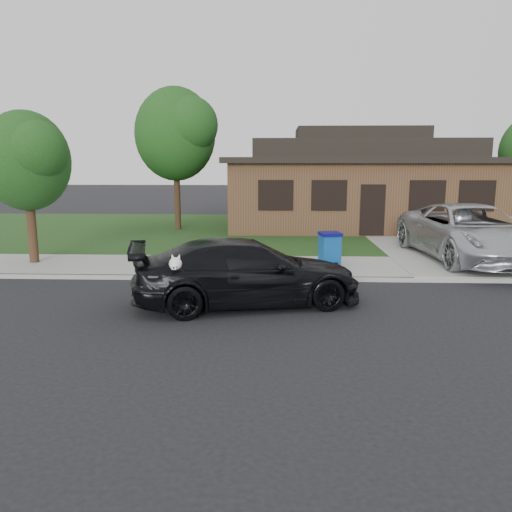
{
  "coord_description": "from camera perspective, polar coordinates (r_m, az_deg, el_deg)",
  "views": [
    {
      "loc": [
        0.0,
        -9.75,
        3.2
      ],
      "look_at": [
        -0.43,
        1.3,
        1.1
      ],
      "focal_mm": 35.0,
      "sensor_mm": 36.0,
      "label": 1
    }
  ],
  "objects": [
    {
      "name": "ground",
      "position": [
        10.26,
        2.15,
        -7.42
      ],
      "size": [
        120.0,
        120.0,
        0.0
      ],
      "primitive_type": "plane",
      "color": "black",
      "rests_on": "ground"
    },
    {
      "name": "sidewalk",
      "position": [
        15.08,
        2.2,
        -1.28
      ],
      "size": [
        60.0,
        3.0,
        0.12
      ],
      "primitive_type": "cube",
      "color": "gray",
      "rests_on": "ground"
    },
    {
      "name": "curb",
      "position": [
        13.62,
        2.19,
        -2.59
      ],
      "size": [
        60.0,
        0.12,
        0.12
      ],
      "primitive_type": "cube",
      "color": "gray",
      "rests_on": "ground"
    },
    {
      "name": "lawn",
      "position": [
        22.97,
        2.23,
        2.89
      ],
      "size": [
        60.0,
        13.0,
        0.13
      ],
      "primitive_type": "cube",
      "color": "#193814",
      "rests_on": "ground"
    },
    {
      "name": "driveway",
      "position": [
        20.88,
        18.92,
        1.54
      ],
      "size": [
        4.5,
        13.0,
        0.14
      ],
      "primitive_type": "cube",
      "color": "gray",
      "rests_on": "ground"
    },
    {
      "name": "sedan",
      "position": [
        11.24,
        -1.07,
        -1.86
      ],
      "size": [
        5.49,
        3.27,
        1.49
      ],
      "rotation": [
        0.0,
        0.0,
        1.81
      ],
      "color": "black",
      "rests_on": "ground"
    },
    {
      "name": "minivan",
      "position": [
        17.12,
        23.25,
        2.52
      ],
      "size": [
        3.41,
        6.47,
        1.74
      ],
      "primitive_type": "imported",
      "rotation": [
        0.0,
        0.0,
        0.09
      ],
      "color": "#B3B7BB",
      "rests_on": "driveway"
    },
    {
      "name": "recycling_bin",
      "position": [
        15.11,
        8.42,
        0.83
      ],
      "size": [
        0.71,
        0.71,
        1.01
      ],
      "rotation": [
        0.0,
        0.0,
        0.2
      ],
      "color": "navy",
      "rests_on": "sidewalk"
    },
    {
      "name": "house",
      "position": [
        25.09,
        11.53,
        8.1
      ],
      "size": [
        12.6,
        8.6,
        4.65
      ],
      "color": "#422B1C",
      "rests_on": "ground"
    },
    {
      "name": "tree_0",
      "position": [
        23.08,
        -8.84,
        13.8
      ],
      "size": [
        3.78,
        3.6,
        6.34
      ],
      "color": "#332114",
      "rests_on": "ground"
    },
    {
      "name": "tree_2",
      "position": [
        16.6,
        -24.57,
        10.03
      ],
      "size": [
        2.73,
        2.6,
        4.59
      ],
      "color": "#332114",
      "rests_on": "ground"
    }
  ]
}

